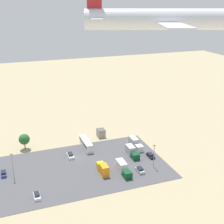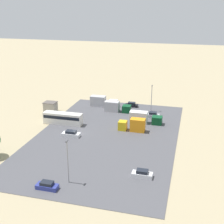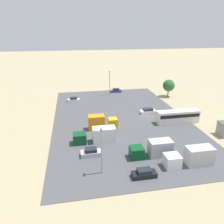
% 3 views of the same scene
% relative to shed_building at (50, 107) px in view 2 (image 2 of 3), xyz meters
% --- Properties ---
extents(ground_plane, '(400.00, 400.00, 0.00)m').
position_rel_shed_building_xyz_m(ground_plane, '(14.47, 14.67, -1.63)').
color(ground_plane, tan).
extents(parking_lot_surface, '(58.92, 36.41, 0.08)m').
position_rel_shed_building_xyz_m(parking_lot_surface, '(14.47, 22.74, -1.59)').
color(parking_lot_surface, '#4C4C51').
rests_on(parking_lot_surface, ground).
extents(shed_building, '(3.30, 4.01, 3.25)m').
position_rel_shed_building_xyz_m(shed_building, '(0.00, 0.00, 0.00)').
color(shed_building, '#9E998E').
rests_on(shed_building, ground).
extents(bus, '(2.64, 11.42, 3.32)m').
position_rel_shed_building_xyz_m(bus, '(8.97, 8.19, 0.23)').
color(bus, silver).
rests_on(bus, ground).
extents(parked_car_0, '(1.74, 4.25, 1.56)m').
position_rel_shed_building_xyz_m(parked_car_0, '(-11.49, 24.26, -0.90)').
color(parked_car_0, black).
rests_on(parked_car_0, ground).
extents(parked_car_1, '(1.80, 4.21, 1.51)m').
position_rel_shed_building_xyz_m(parked_car_1, '(40.71, 18.60, -0.93)').
color(parked_car_1, navy).
rests_on(parked_car_1, ground).
extents(parked_car_2, '(1.98, 4.78, 1.56)m').
position_rel_shed_building_xyz_m(parked_car_2, '(16.65, 13.76, -0.91)').
color(parked_car_2, silver).
rests_on(parked_car_2, ground).
extents(parked_car_3, '(1.94, 4.08, 1.65)m').
position_rel_shed_building_xyz_m(parked_car_3, '(-3.22, 32.54, -0.87)').
color(parked_car_3, '#ADB2B7').
rests_on(parked_car_3, ground).
extents(parked_car_4, '(1.80, 4.14, 1.57)m').
position_rel_shed_building_xyz_m(parked_car_4, '(31.89, 35.24, -0.90)').
color(parked_car_4, silver).
rests_on(parked_car_4, ground).
extents(parked_truck_0, '(2.52, 9.40, 3.33)m').
position_rel_shed_building_xyz_m(parked_truck_0, '(2.25, 30.61, -0.03)').
color(parked_truck_0, '#0C4723').
rests_on(parked_truck_0, ground).
extents(parked_truck_1, '(2.55, 8.40, 3.26)m').
position_rel_shed_building_xyz_m(parked_truck_1, '(-5.51, 20.38, -0.06)').
color(parked_truck_1, '#0C4723').
rests_on(parked_truck_1, ground).
extents(parked_truck_2, '(2.59, 9.21, 3.43)m').
position_rel_shed_building_xyz_m(parked_truck_2, '(-9.57, 14.53, 0.02)').
color(parked_truck_2, silver).
rests_on(parked_truck_2, ground).
extents(parked_truck_3, '(2.38, 7.26, 3.58)m').
position_rel_shed_building_xyz_m(parked_truck_3, '(8.85, 28.86, 0.09)').
color(parked_truck_3, gold).
rests_on(parked_truck_3, ground).
extents(light_pole_lot_centre, '(0.90, 0.28, 8.95)m').
position_rel_shed_building_xyz_m(light_pole_lot_centre, '(37.56, 21.69, 3.36)').
color(light_pole_lot_centre, gray).
rests_on(light_pole_lot_centre, ground).
extents(light_pole_lot_edge, '(0.90, 0.28, 8.48)m').
position_rel_shed_building_xyz_m(light_pole_lot_edge, '(-9.10, 31.18, 3.11)').
color(light_pole_lot_edge, gray).
rests_on(light_pole_lot_edge, ground).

